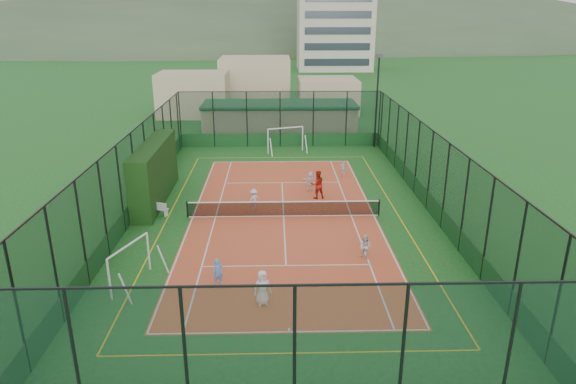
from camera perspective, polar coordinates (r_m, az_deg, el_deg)
name	(u,v)px	position (r m, az deg, el deg)	size (l,w,h in m)	color
ground	(284,216)	(31.13, -0.49, -2.71)	(300.00, 300.00, 0.00)	#1B511D
court_slab	(284,216)	(31.13, -0.49, -2.70)	(11.17, 23.97, 0.01)	#CB4A2D
tennis_net	(284,208)	(30.93, -0.49, -1.80)	(11.67, 0.12, 1.06)	black
perimeter_fence	(284,177)	(30.27, -0.50, 1.67)	(18.12, 34.12, 5.00)	black
floodlight_ne	(377,102)	(46.94, 9.83, 9.86)	(0.60, 0.26, 8.25)	black
clubhouse	(280,118)	(51.83, -0.94, 8.17)	(15.20, 7.20, 3.15)	tan
distant_hills	(276,47)	(179.20, -1.39, 15.76)	(200.00, 60.00, 24.00)	#384C33
hedge_left	(155,172)	(34.32, -14.60, 2.14)	(1.30, 8.65, 3.79)	black
white_bench	(155,208)	(32.21, -14.53, -1.70)	(1.65, 0.45, 0.93)	white
futsal_goal_near	(130,265)	(24.39, -17.15, -7.74)	(0.87, 2.99, 1.93)	white
futsal_goal_far	(285,140)	(45.11, -0.28, 5.80)	(3.33, 0.97, 2.15)	white
child_near_left	(263,288)	(21.95, -2.85, -10.57)	(0.75, 0.49, 1.54)	white
child_near_mid	(218,272)	(23.59, -7.78, -8.82)	(0.47, 0.31, 1.28)	#5490F0
child_near_right	(365,247)	(26.03, 8.59, -6.05)	(0.62, 0.48, 1.27)	silver
child_far_left	(254,199)	(32.03, -3.82, -0.80)	(0.86, 0.50, 1.33)	silver
child_far_right	(343,168)	(38.72, 6.16, 2.63)	(0.69, 0.29, 1.17)	silver
child_far_back	(310,181)	(35.32, 2.49, 1.20)	(1.25, 0.40, 1.35)	white
coach	(317,184)	(33.84, 3.29, 0.84)	(0.92, 0.72, 1.90)	#A81A11
tennis_balls	(293,207)	(32.46, 0.59, -1.67)	(5.20, 1.36, 0.07)	#CCE033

